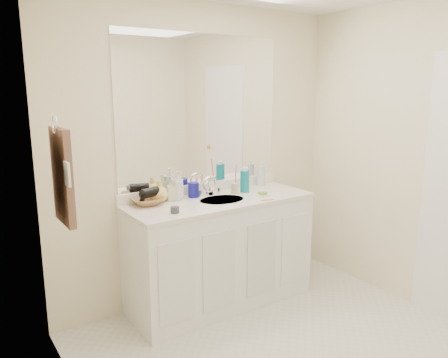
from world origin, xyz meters
name	(u,v)px	position (x,y,z in m)	size (l,w,h in m)	color
wall_back	(202,154)	(0.00, 1.30, 1.20)	(2.60, 0.02, 2.40)	#FCEDC5
wall_left	(99,220)	(-1.30, 0.00, 1.20)	(0.02, 2.60, 2.40)	#FCEDC5
wall_right	(440,161)	(1.30, 0.00, 1.20)	(0.02, 2.60, 2.40)	#FCEDC5
vanity_cabinet	(221,253)	(0.00, 1.02, 0.42)	(1.50, 0.55, 0.85)	white
countertop	(220,201)	(0.00, 1.02, 0.86)	(1.52, 0.57, 0.03)	silver
backsplash	(203,188)	(0.00, 1.29, 0.92)	(1.52, 0.03, 0.08)	white
sink_basin	(222,201)	(0.00, 1.00, 0.87)	(0.37, 0.37, 0.02)	beige
faucet	(210,188)	(0.00, 1.18, 0.94)	(0.02, 0.02, 0.11)	silver
mirror	(202,111)	(0.00, 1.29, 1.56)	(1.48, 0.01, 1.20)	white
blue_mug	(194,190)	(-0.14, 1.20, 0.94)	(0.09, 0.09, 0.12)	navy
tan_cup	(235,188)	(0.20, 1.11, 0.92)	(0.06, 0.06, 0.09)	beige
toothbrush	(236,176)	(0.21, 1.11, 1.03)	(0.01, 0.01, 0.20)	#FF4383
mouthwash_bottle	(245,181)	(0.30, 1.10, 0.97)	(0.08, 0.08, 0.18)	#0B7B8B
clear_pump_bottle	(261,176)	(0.56, 1.21, 0.97)	(0.07, 0.07, 0.18)	silver
soap_dish	(263,195)	(0.34, 0.91, 0.89)	(0.10, 0.08, 0.01)	white
green_soap	(263,193)	(0.34, 0.91, 0.90)	(0.06, 0.05, 0.02)	#7CBB2D
orange_comb	(267,200)	(0.28, 0.79, 0.88)	(0.11, 0.02, 0.00)	orange
dark_jar	(175,210)	(-0.48, 0.88, 0.90)	(0.06, 0.06, 0.04)	#34353B
extra_white_bottle	(178,191)	(-0.30, 1.16, 0.96)	(0.05, 0.05, 0.16)	silver
soap_bottle_white	(178,185)	(-0.27, 1.21, 0.99)	(0.09, 0.09, 0.22)	white
soap_bottle_cream	(172,189)	(-0.33, 1.20, 0.97)	(0.08, 0.08, 0.18)	beige
soap_bottle_yellow	(160,191)	(-0.43, 1.22, 0.96)	(0.13, 0.13, 0.17)	#F6D75F
wicker_basket	(147,201)	(-0.55, 1.19, 0.91)	(0.24, 0.24, 0.06)	#9C683E
hair_dryer	(150,193)	(-0.53, 1.19, 0.97)	(0.07, 0.07, 0.15)	black
towel_ring	(54,124)	(-1.27, 0.77, 1.55)	(0.11, 0.11, 0.01)	silver
hand_towel	(62,176)	(-1.25, 0.77, 1.25)	(0.04, 0.32, 0.55)	#4C3329
switch_plate	(67,174)	(-1.27, 0.57, 1.30)	(0.01, 0.09, 0.13)	white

